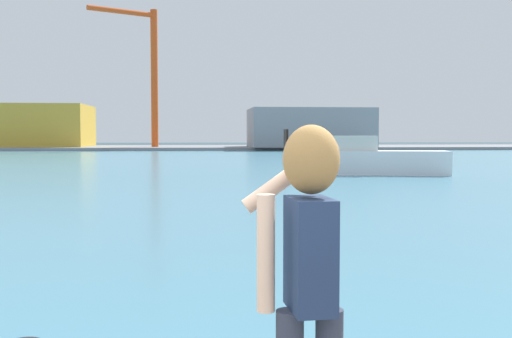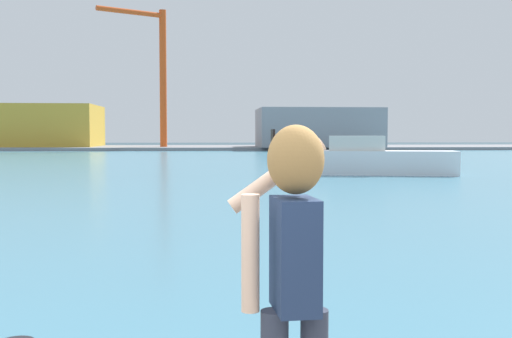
% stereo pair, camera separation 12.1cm
% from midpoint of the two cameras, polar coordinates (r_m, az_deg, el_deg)
% --- Properties ---
extents(ground_plane, '(220.00, 220.00, 0.00)m').
position_cam_midpoint_polar(ground_plane, '(52.50, -5.66, 0.70)').
color(ground_plane, '#334751').
extents(harbor_water, '(140.00, 100.00, 0.02)m').
position_cam_midpoint_polar(harbor_water, '(54.50, -5.66, 0.80)').
color(harbor_water, teal).
rests_on(harbor_water, ground_plane).
extents(far_shore_dock, '(140.00, 20.00, 0.45)m').
position_cam_midpoint_polar(far_shore_dock, '(94.47, -5.65, 1.98)').
color(far_shore_dock, gray).
rests_on(far_shore_dock, ground_plane).
extents(person_photographer, '(0.53, 0.55, 1.74)m').
position_cam_midpoint_polar(person_photographer, '(3.09, 3.66, -8.48)').
color(person_photographer, '#2D3342').
rests_on(person_photographer, quay_promenade).
extents(boat_moored, '(9.20, 4.18, 2.21)m').
position_cam_midpoint_polar(boat_moored, '(35.96, 10.00, 0.84)').
color(boat_moored, white).
rests_on(boat_moored, harbor_water).
extents(warehouse_left, '(16.48, 13.57, 6.17)m').
position_cam_midpoint_polar(warehouse_left, '(98.35, -19.97, 3.77)').
color(warehouse_left, gold).
rests_on(warehouse_left, far_shore_dock).
extents(warehouse_right, '(17.35, 11.33, 5.52)m').
position_cam_midpoint_polar(warehouse_right, '(90.34, 4.90, 3.81)').
color(warehouse_right, gray).
rests_on(warehouse_right, far_shore_dock).
extents(port_crane, '(9.15, 5.64, 19.56)m').
position_cam_midpoint_polar(port_crane, '(90.42, -9.96, 9.36)').
color(port_crane, '#D84C19').
rests_on(port_crane, far_shore_dock).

